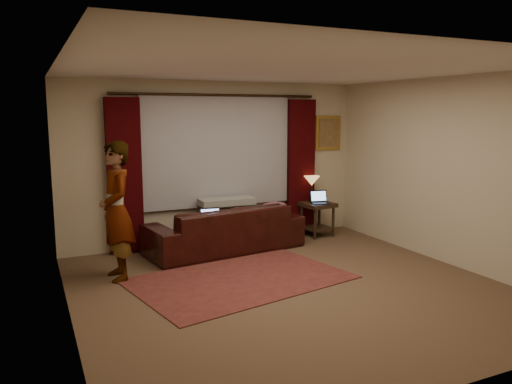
# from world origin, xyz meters

# --- Properties ---
(floor) EXTENTS (5.00, 5.00, 0.01)m
(floor) POSITION_xyz_m (0.00, 0.00, -0.01)
(floor) COLOR brown
(floor) RESTS_ON ground
(ceiling) EXTENTS (5.00, 5.00, 0.02)m
(ceiling) POSITION_xyz_m (0.00, 0.00, 2.60)
(ceiling) COLOR silver
(ceiling) RESTS_ON ground
(wall_back) EXTENTS (5.00, 0.02, 2.60)m
(wall_back) POSITION_xyz_m (0.00, 2.50, 1.30)
(wall_back) COLOR beige
(wall_back) RESTS_ON ground
(wall_front) EXTENTS (5.00, 0.02, 2.60)m
(wall_front) POSITION_xyz_m (0.00, -2.50, 1.30)
(wall_front) COLOR beige
(wall_front) RESTS_ON ground
(wall_left) EXTENTS (0.02, 5.00, 2.60)m
(wall_left) POSITION_xyz_m (-2.50, 0.00, 1.30)
(wall_left) COLOR beige
(wall_left) RESTS_ON ground
(wall_right) EXTENTS (0.02, 5.00, 2.60)m
(wall_right) POSITION_xyz_m (2.50, 0.00, 1.30)
(wall_right) COLOR beige
(wall_right) RESTS_ON ground
(sheer_curtain) EXTENTS (2.50, 0.05, 1.80)m
(sheer_curtain) POSITION_xyz_m (0.00, 2.44, 1.50)
(sheer_curtain) COLOR #9E9EA5
(sheer_curtain) RESTS_ON wall_back
(drape_left) EXTENTS (0.50, 0.14, 2.30)m
(drape_left) POSITION_xyz_m (-1.50, 2.39, 1.18)
(drape_left) COLOR black
(drape_left) RESTS_ON floor
(drape_right) EXTENTS (0.50, 0.14, 2.30)m
(drape_right) POSITION_xyz_m (1.50, 2.39, 1.18)
(drape_right) COLOR black
(drape_right) RESTS_ON floor
(curtain_rod) EXTENTS (0.04, 0.04, 3.40)m
(curtain_rod) POSITION_xyz_m (0.00, 2.39, 2.38)
(curtain_rod) COLOR black
(curtain_rod) RESTS_ON wall_back
(picture_frame) EXTENTS (0.50, 0.04, 0.60)m
(picture_frame) POSITION_xyz_m (2.10, 2.47, 1.75)
(picture_frame) COLOR gold
(picture_frame) RESTS_ON wall_back
(sofa) EXTENTS (2.51, 1.34, 0.97)m
(sofa) POSITION_xyz_m (-0.11, 1.88, 0.48)
(sofa) COLOR black
(sofa) RESTS_ON floor
(throw_blanket) EXTENTS (0.89, 0.37, 0.10)m
(throw_blanket) POSITION_xyz_m (0.04, 2.17, 0.97)
(throw_blanket) COLOR gray
(throw_blanket) RESTS_ON sofa
(clothing_pile) EXTENTS (0.58, 0.52, 0.21)m
(clothing_pile) POSITION_xyz_m (0.74, 1.88, 0.59)
(clothing_pile) COLOR #7B4756
(clothing_pile) RESTS_ON sofa
(laptop_sofa) EXTENTS (0.35, 0.37, 0.22)m
(laptop_sofa) POSITION_xyz_m (-0.41, 1.65, 0.60)
(laptop_sofa) COLOR black
(laptop_sofa) RESTS_ON sofa
(area_rug) EXTENTS (2.93, 2.24, 0.01)m
(area_rug) POSITION_xyz_m (-0.43, 0.54, 0.01)
(area_rug) COLOR maroon
(area_rug) RESTS_ON floor
(end_table) EXTENTS (0.55, 0.55, 0.58)m
(end_table) POSITION_xyz_m (1.68, 2.10, 0.29)
(end_table) COLOR black
(end_table) RESTS_ON floor
(tiffany_lamp) EXTENTS (0.33, 0.33, 0.45)m
(tiffany_lamp) POSITION_xyz_m (1.65, 2.25, 0.80)
(tiffany_lamp) COLOR olive
(tiffany_lamp) RESTS_ON end_table
(laptop_table) EXTENTS (0.36, 0.38, 0.22)m
(laptop_table) POSITION_xyz_m (1.67, 2.00, 0.69)
(laptop_table) COLOR black
(laptop_table) RESTS_ON end_table
(person) EXTENTS (0.56, 0.56, 1.76)m
(person) POSITION_xyz_m (-1.82, 1.23, 0.88)
(person) COLOR gray
(person) RESTS_ON floor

